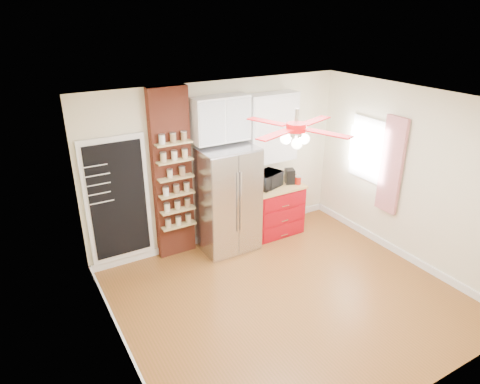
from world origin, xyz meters
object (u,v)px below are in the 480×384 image
coffee_maker (290,176)px  fridge (227,199)px  red_cabinet (274,209)px  toaster_oven (268,180)px  ceiling_fan (296,128)px  pantry_jar_oats (170,174)px  canister_left (298,180)px

coffee_maker → fridge: bearing=-157.1°
red_cabinet → toaster_oven: 0.60m
fridge → red_cabinet: fridge is taller
red_cabinet → ceiling_fan: bearing=-118.7°
toaster_oven → pantry_jar_oats: pantry_jar_oats is taller
coffee_maker → pantry_jar_oats: size_ratio=2.15×
ceiling_fan → toaster_oven: (0.76, 1.69, -1.39)m
red_cabinet → pantry_jar_oats: size_ratio=7.94×
fridge → pantry_jar_oats: size_ratio=14.79×
toaster_oven → canister_left: (0.53, -0.16, -0.07)m
red_cabinet → canister_left: (0.37, -0.15, 0.51)m
ceiling_fan → pantry_jar_oats: size_ratio=11.83×
fridge → red_cabinet: bearing=3.0°
red_cabinet → canister_left: canister_left is taller
ceiling_fan → canister_left: size_ratio=10.43×
fridge → ceiling_fan: size_ratio=1.25×
ceiling_fan → fridge: bearing=91.8°
ceiling_fan → pantry_jar_oats: 2.25m
toaster_oven → coffee_maker: 0.43m
fridge → red_cabinet: size_ratio=1.86×
fridge → toaster_oven: 0.83m
pantry_jar_oats → ceiling_fan: bearing=-62.5°
pantry_jar_oats → red_cabinet: bearing=-3.5°
toaster_oven → canister_left: toaster_oven is taller
fridge → ceiling_fan: (0.05, -1.63, 1.55)m
coffee_maker → pantry_jar_oats: (-2.12, 0.15, 0.40)m
coffee_maker → canister_left: size_ratio=1.89×
toaster_oven → pantry_jar_oats: (-1.70, 0.10, 0.40)m
fridge → canister_left: 1.35m
red_cabinet → toaster_oven: (-0.16, 0.01, 0.58)m
canister_left → toaster_oven: bearing=163.5°
ceiling_fan → canister_left: ceiling_fan is taller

